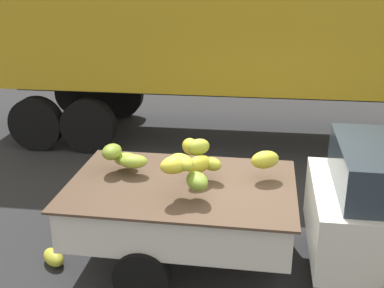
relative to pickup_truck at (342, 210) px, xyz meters
The scene contains 5 objects.
ground 1.43m from the pickup_truck, 169.81° to the left, with size 220.00×220.00×0.00m, color #28282B.
curb_strip 9.29m from the pickup_truck, 96.87° to the left, with size 80.00×0.80×0.16m, color gray.
pickup_truck is the anchor object (origin of this frame).
semi_trailer 5.14m from the pickup_truck, 98.34° to the left, with size 12.04×2.79×3.95m.
fallen_banana_bunch_near_tailgate 3.61m from the pickup_truck, behind, with size 0.40×0.22×0.18m, color gold.
Camera 1 is at (-0.06, -5.50, 3.63)m, focal length 46.22 mm.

